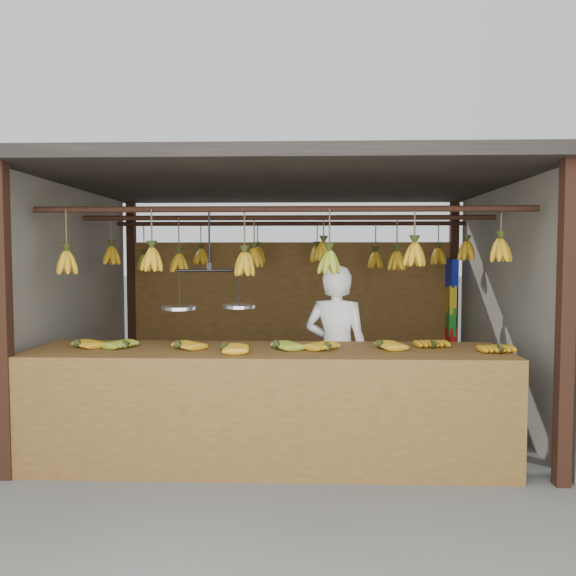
{
  "coord_description": "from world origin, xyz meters",
  "views": [
    {
      "loc": [
        0.19,
        -5.46,
        1.63
      ],
      "look_at": [
        0.0,
        0.3,
        1.3
      ],
      "focal_mm": 35.0,
      "sensor_mm": 36.0,
      "label": 1
    }
  ],
  "objects": [
    {
      "name": "ground",
      "position": [
        0.0,
        0.0,
        0.0
      ],
      "size": [
        80.0,
        80.0,
        0.0
      ],
      "primitive_type": "plane",
      "color": "#5B5B57"
    },
    {
      "name": "stall",
      "position": [
        0.0,
        0.33,
        1.97
      ],
      "size": [
        4.3,
        3.3,
        2.4
      ],
      "color": "black",
      "rests_on": "ground"
    },
    {
      "name": "counter",
      "position": [
        -0.11,
        -1.24,
        0.72
      ],
      "size": [
        3.72,
        0.85,
        0.96
      ],
      "color": "brown",
      "rests_on": "ground"
    },
    {
      "name": "hanging_bananas",
      "position": [
        -0.0,
        0.01,
        1.61
      ],
      "size": [
        3.64,
        2.25,
        0.4
      ],
      "color": "#CC9115",
      "rests_on": "ground"
    },
    {
      "name": "balance_scale",
      "position": [
        -0.59,
        -1.0,
        1.26
      ],
      "size": [
        0.73,
        0.44,
        0.8
      ],
      "color": "black",
      "rests_on": "ground"
    },
    {
      "name": "vendor",
      "position": [
        0.45,
        -0.6,
        0.78
      ],
      "size": [
        0.66,
        0.54,
        1.56
      ],
      "primitive_type": "imported",
      "rotation": [
        0.0,
        0.0,
        2.81
      ],
      "color": "white",
      "rests_on": "ground"
    },
    {
      "name": "bag_bundles",
      "position": [
        1.94,
        1.35,
        0.99
      ],
      "size": [
        0.08,
        0.26,
        1.17
      ],
      "color": "#1426BF",
      "rests_on": "ground"
    }
  ]
}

